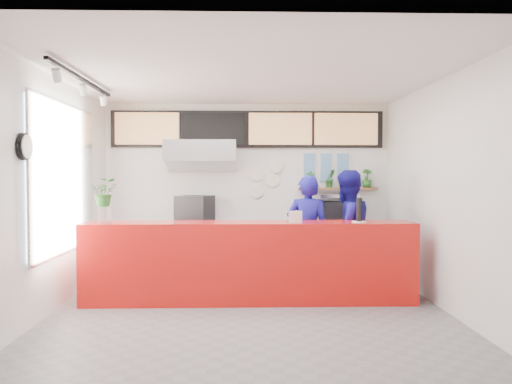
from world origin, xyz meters
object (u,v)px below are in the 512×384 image
(service_counter, at_px, (249,262))
(staff_right, at_px, (346,231))
(staff_center, at_px, (308,234))
(pepper_mill, at_px, (359,210))
(panini_oven, at_px, (195,210))
(espresso_machine, at_px, (337,212))

(service_counter, distance_m, staff_right, 1.63)
(service_counter, relative_size, staff_center, 2.59)
(staff_right, height_order, pepper_mill, staff_right)
(service_counter, bearing_deg, staff_center, 32.95)
(service_counter, xyz_separation_m, staff_right, (1.46, 0.62, 0.36))
(panini_oven, distance_m, staff_center, 2.19)
(espresso_machine, distance_m, staff_right, 1.20)
(panini_oven, distance_m, pepper_mill, 3.06)
(staff_center, height_order, staff_right, staff_right)
(staff_center, height_order, pepper_mill, staff_center)
(staff_center, distance_m, pepper_mill, 0.99)
(staff_center, bearing_deg, service_counter, 46.23)
(staff_center, xyz_separation_m, staff_right, (0.59, 0.05, 0.04))
(staff_right, bearing_deg, pepper_mill, 62.63)
(staff_center, distance_m, staff_right, 0.59)
(service_counter, distance_m, panini_oven, 2.10)
(espresso_machine, xyz_separation_m, staff_right, (-0.08, -1.18, -0.18))
(service_counter, bearing_deg, pepper_mill, -3.36)
(panini_oven, xyz_separation_m, staff_center, (1.79, -1.23, -0.27))
(espresso_machine, distance_m, staff_center, 1.42)
(espresso_machine, relative_size, pepper_mill, 1.89)
(service_counter, bearing_deg, panini_oven, 116.88)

